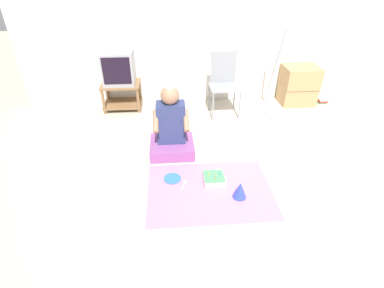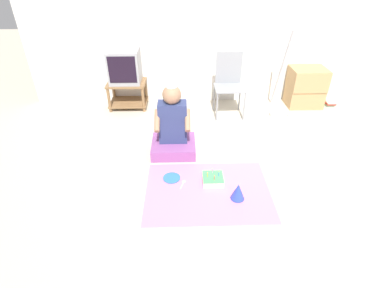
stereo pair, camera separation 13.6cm
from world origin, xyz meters
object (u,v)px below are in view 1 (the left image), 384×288
at_px(cardboard_box_stack, 299,85).
at_px(birthday_cake, 214,179).
at_px(paper_plate, 172,178).
at_px(book_pile, 322,100).
at_px(party_hat_blue, 240,190).
at_px(folding_chair, 224,80).
at_px(dust_mop, 274,87).
at_px(person_seated, 171,129).
at_px(tv, 118,68).

height_order(cardboard_box_stack, birthday_cake, cardboard_box_stack).
bearing_deg(paper_plate, birthday_cake, -10.43).
height_order(book_pile, party_hat_blue, party_hat_blue).
height_order(cardboard_box_stack, party_hat_blue, cardboard_box_stack).
bearing_deg(birthday_cake, cardboard_box_stack, 49.61).
relative_size(folding_chair, paper_plate, 4.76).
bearing_deg(book_pile, birthday_cake, -137.69).
height_order(dust_mop, person_seated, dust_mop).
height_order(dust_mop, paper_plate, dust_mop).
distance_m(book_pile, paper_plate, 3.15).
distance_m(dust_mop, paper_plate, 2.34).
distance_m(dust_mop, birthday_cake, 2.11).
relative_size(cardboard_box_stack, person_seated, 0.66).
relative_size(dust_mop, book_pile, 8.07).
bearing_deg(person_seated, cardboard_box_stack, 31.64).
height_order(dust_mop, birthday_cake, dust_mop).
bearing_deg(person_seated, folding_chair, 52.39).
relative_size(folding_chair, party_hat_blue, 5.04).
distance_m(birthday_cake, paper_plate, 0.46).
bearing_deg(book_pile, cardboard_box_stack, 176.09).
bearing_deg(folding_chair, book_pile, 6.57).
xyz_separation_m(tv, dust_mop, (2.37, -0.26, -0.29)).
relative_size(party_hat_blue, paper_plate, 0.95).
height_order(person_seated, paper_plate, person_seated).
bearing_deg(dust_mop, folding_chair, -179.82).
bearing_deg(party_hat_blue, cardboard_box_stack, 57.10).
xyz_separation_m(person_seated, party_hat_blue, (0.67, -0.92, -0.21)).
relative_size(tv, paper_plate, 2.54).
height_order(tv, person_seated, person_seated).
xyz_separation_m(book_pile, person_seated, (-2.55, -1.26, 0.27)).
relative_size(cardboard_box_stack, dust_mop, 0.49).
bearing_deg(book_pile, tv, 178.90).
xyz_separation_m(tv, paper_plate, (0.75, -1.90, -0.66)).
distance_m(tv, paper_plate, 2.15).
relative_size(tv, party_hat_blue, 2.69).
height_order(tv, birthday_cake, tv).
xyz_separation_m(tv, folding_chair, (1.58, -0.26, -0.14)).
bearing_deg(book_pile, paper_plate, -144.35).
bearing_deg(folding_chair, birthday_cake, -102.43).
distance_m(party_hat_blue, paper_plate, 0.77).
bearing_deg(paper_plate, party_hat_blue, -26.76).
height_order(cardboard_box_stack, dust_mop, dust_mop).
bearing_deg(dust_mop, cardboard_box_stack, 24.80).
bearing_deg(cardboard_box_stack, party_hat_blue, -122.90).
relative_size(tv, person_seated, 0.53).
distance_m(tv, book_pile, 3.37).
relative_size(cardboard_box_stack, paper_plate, 3.18).
bearing_deg(tv, paper_plate, -68.56).
distance_m(birthday_cake, party_hat_blue, 0.35).
bearing_deg(party_hat_blue, paper_plate, 153.24).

